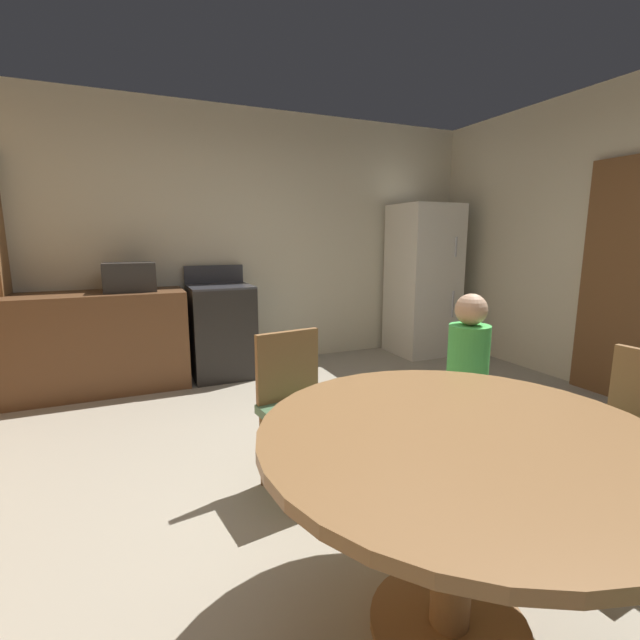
# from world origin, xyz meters

# --- Properties ---
(ground_plane) EXTENTS (14.00, 14.00, 0.00)m
(ground_plane) POSITION_xyz_m (0.00, 0.00, 0.00)
(ground_plane) COLOR #A89E89
(wall_back) EXTENTS (5.72, 0.12, 2.70)m
(wall_back) POSITION_xyz_m (0.00, 2.82, 1.35)
(wall_back) COLOR beige
(wall_back) RESTS_ON ground
(kitchen_counter) EXTENTS (1.86, 0.60, 0.90)m
(kitchen_counter) POSITION_xyz_m (-1.63, 2.42, 0.45)
(kitchen_counter) COLOR brown
(kitchen_counter) RESTS_ON ground
(oven_range) EXTENTS (0.60, 0.60, 1.10)m
(oven_range) POSITION_xyz_m (-0.35, 2.42, 0.47)
(oven_range) COLOR black
(oven_range) RESTS_ON ground
(refrigerator) EXTENTS (0.68, 0.68, 1.76)m
(refrigerator) POSITION_xyz_m (2.04, 2.37, 0.88)
(refrigerator) COLOR silver
(refrigerator) RESTS_ON ground
(microwave) EXTENTS (0.44, 0.32, 0.26)m
(microwave) POSITION_xyz_m (-1.16, 2.42, 1.03)
(microwave) COLOR #2D2B28
(microwave) RESTS_ON kitchen_counter
(door_panelled) EXTENTS (0.05, 0.84, 2.04)m
(door_panelled) POSITION_xyz_m (2.66, 0.39, 1.02)
(door_panelled) COLOR brown
(door_panelled) RESTS_ON ground
(dining_table) EXTENTS (1.34, 1.34, 0.76)m
(dining_table) POSITION_xyz_m (-0.20, -0.88, 0.61)
(dining_table) COLOR olive
(dining_table) RESTS_ON ground
(chair_east) EXTENTS (0.43, 0.43, 0.87)m
(chair_east) POSITION_xyz_m (0.90, -0.80, 0.50)
(chair_east) COLOR olive
(chair_east) RESTS_ON ground
(chair_north) EXTENTS (0.45, 0.45, 0.87)m
(chair_north) POSITION_xyz_m (-0.36, 0.22, 0.50)
(chair_north) COLOR olive
(chair_north) RESTS_ON ground
(person_child) EXTENTS (0.31, 0.31, 1.09)m
(person_child) POSITION_xyz_m (0.50, -0.14, 0.58)
(person_child) COLOR #665B51
(person_child) RESTS_ON ground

